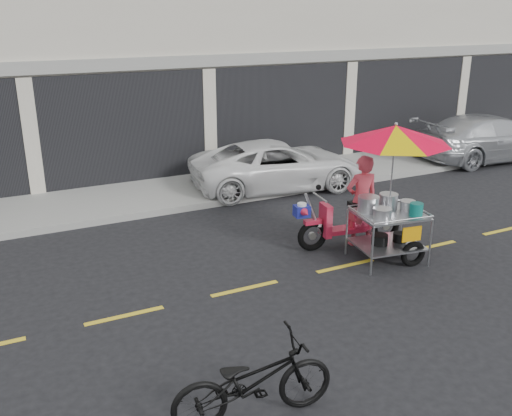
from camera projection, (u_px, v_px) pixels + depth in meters
name	position (u px, v px, depth m)	size (l,w,h in m)	color
ground	(345.00, 266.00, 10.24)	(90.00, 90.00, 0.00)	black
sidewalk	(225.00, 183.00, 14.88)	(45.00, 3.00, 0.15)	gray
shophouse_block	(240.00, 13.00, 18.98)	(36.00, 8.11, 10.40)	beige
centerline	(345.00, 266.00, 10.24)	(42.00, 0.10, 0.01)	gold
white_pickup	(277.00, 165.00, 14.49)	(2.03, 4.41, 1.22)	white
silver_pickup	(489.00, 138.00, 17.17)	(1.93, 4.75, 1.38)	#B7B9BE
near_bicycle	(253.00, 381.00, 6.29)	(0.65, 1.87, 0.98)	black
food_vendor_rig	(380.00, 172.00, 10.27)	(2.53, 2.25, 2.54)	black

